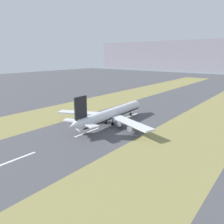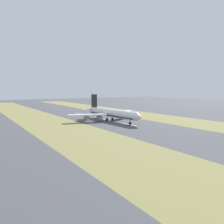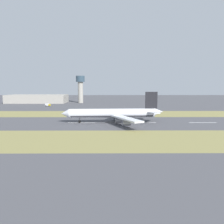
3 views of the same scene
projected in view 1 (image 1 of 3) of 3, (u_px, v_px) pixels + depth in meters
ground_plane at (113, 122)px, 131.37m from camera, size 800.00×800.00×0.00m
grass_median_west at (64, 111)px, 158.43m from camera, size 40.00×600.00×0.01m
grass_median_east at (187, 140)px, 104.32m from camera, size 40.00×600.00×0.01m
centreline_dash_near at (14, 160)px, 84.40m from camera, size 1.20×18.00×0.01m
centreline_dash_mid at (87, 132)px, 114.71m from camera, size 1.20×18.00×0.01m
centreline_dash_far at (130, 116)px, 145.02m from camera, size 1.20×18.00×0.01m
airplane_main_jet at (110, 114)px, 126.41m from camera, size 64.06×67.19×20.20m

